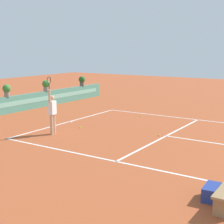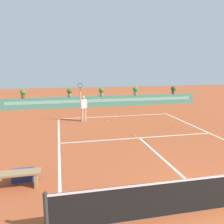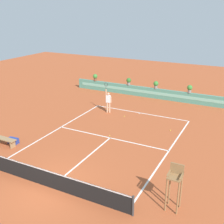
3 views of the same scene
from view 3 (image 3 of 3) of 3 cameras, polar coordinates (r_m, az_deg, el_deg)
The scene contains 15 objects.
ground_plane at distance 19.14m, azimuth -0.94°, elevation -5.67°, with size 60.00×60.00×0.00m, color #A84C28.
court_lines at distance 19.71m, azimuth 0.05°, elevation -4.85°, with size 8.32×11.94×0.01m.
net at distance 14.55m, azimuth -12.38°, elevation -12.96°, with size 8.92×0.10×1.00m.
back_wall_barrier at distance 27.96m, azimuth 9.11°, elevation 3.65°, with size 18.00×0.21×1.00m.
umpire_chair at distance 12.80m, azimuth 12.50°, elevation -13.58°, with size 0.60×0.60×2.14m.
bench_courtside at distance 19.51m, azimuth -20.68°, elevation -5.33°, with size 1.60×0.44×0.51m.
gear_bag at distance 19.75m, azimuth -19.22°, elevation -5.46°, with size 0.70×0.36×0.36m, color navy.
tennis_player at distance 23.75m, azimuth -0.75°, elevation 2.31°, with size 0.61×0.28×2.58m.
tennis_ball_near_baseline at distance 23.17m, azimuth 2.48°, elevation -0.84°, with size 0.07×0.07×0.07m, color #CCE033.
tennis_ball_mid_court at distance 19.72m, azimuth -0.47°, elevation -4.74°, with size 0.07×0.07×0.07m, color #CCE033.
tennis_ball_by_sideline at distance 20.96m, azimuth 11.62°, elevation -3.62°, with size 0.07×0.07×0.07m, color #CCE033.
potted_plant_centre at distance 27.78m, azimuth 8.80°, elevation 5.52°, with size 0.48×0.48×0.72m.
potted_plant_left at distance 28.76m, azimuth 3.38°, elevation 6.23°, with size 0.48×0.48×0.72m.
potted_plant_right at distance 26.98m, azimuth 15.33°, elevation 4.59°, with size 0.48×0.48×0.72m.
potted_plant_far_left at distance 30.49m, azimuth -3.39°, elevation 7.04°, with size 0.48×0.48×0.72m.
Camera 3 is at (8.11, -9.18, 8.37)m, focal length 45.56 mm.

